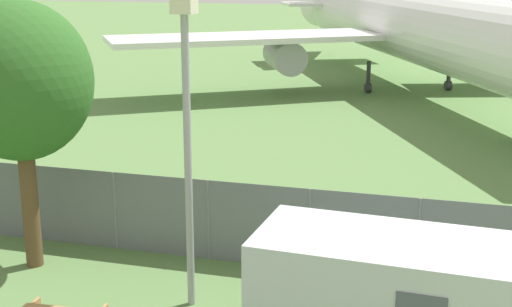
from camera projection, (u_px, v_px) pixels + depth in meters
name	position (u px, v px, depth m)	size (l,w,h in m)	color
perimeter_fence	(115.00, 211.00, 18.33)	(56.07, 0.07, 2.07)	slate
airplane	(420.00, 27.00, 38.99)	(32.42, 39.80, 11.95)	white
portable_cabin	(387.00, 299.00, 13.17)	(4.98, 2.61, 2.38)	silver
tree_near_hangar	(20.00, 82.00, 16.40)	(3.39, 3.39, 6.45)	brown
light_mast	(187.00, 119.00, 14.51)	(0.44, 0.44, 6.60)	#99999E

